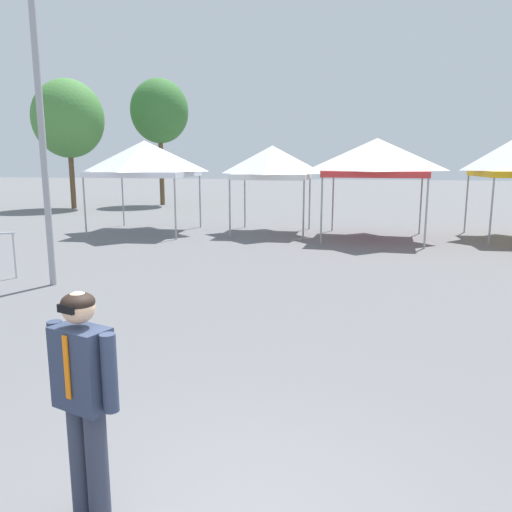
# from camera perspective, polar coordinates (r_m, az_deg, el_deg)

# --- Properties ---
(canopy_tent_behind_left) EXTENTS (3.56, 3.56, 3.39)m
(canopy_tent_behind_left) POSITION_cam_1_polar(r_m,az_deg,el_deg) (19.35, -12.52, 10.73)
(canopy_tent_behind_left) COLOR #9E9EA3
(canopy_tent_behind_left) RESTS_ON ground
(canopy_tent_right_of_center) EXTENTS (2.74, 2.74, 3.20)m
(canopy_tent_right_of_center) POSITION_cam_1_polar(r_m,az_deg,el_deg) (18.74, 1.84, 10.56)
(canopy_tent_right_of_center) COLOR #9E9EA3
(canopy_tent_right_of_center) RESTS_ON ground
(canopy_tent_far_left) EXTENTS (3.62, 3.62, 3.41)m
(canopy_tent_far_left) POSITION_cam_1_polar(r_m,az_deg,el_deg) (17.75, 13.52, 10.82)
(canopy_tent_far_left) COLOR #9E9EA3
(canopy_tent_far_left) RESTS_ON ground
(person_foreground) EXTENTS (0.62, 0.37, 1.78)m
(person_foreground) POSITION_cam_1_polar(r_m,az_deg,el_deg) (3.94, -18.93, -14.40)
(person_foreground) COLOR #33384C
(person_foreground) RESTS_ON ground
(light_pole_opposite_side) EXTENTS (0.36, 0.36, 8.79)m
(light_pole_opposite_side) POSITION_cam_1_polar(r_m,az_deg,el_deg) (11.79, -23.80, 21.13)
(light_pole_opposite_side) COLOR #9E9EA3
(light_pole_opposite_side) RESTS_ON ground
(tree_behind_tents_left) EXTENTS (3.85, 3.85, 7.05)m
(tree_behind_tents_left) POSITION_cam_1_polar(r_m,az_deg,el_deg) (30.33, -20.54, 14.38)
(tree_behind_tents_left) COLOR brown
(tree_behind_tents_left) RESTS_ON ground
(tree_behind_tents_right) EXTENTS (3.40, 3.40, 7.43)m
(tree_behind_tents_right) POSITION_cam_1_polar(r_m,az_deg,el_deg) (31.47, -10.90, 15.81)
(tree_behind_tents_right) COLOR brown
(tree_behind_tents_right) RESTS_ON ground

